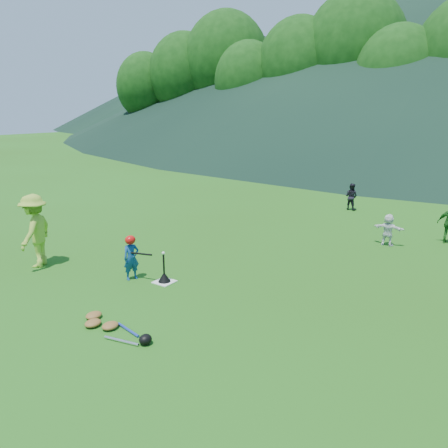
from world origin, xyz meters
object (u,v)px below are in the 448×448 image
at_px(batter_child, 131,258).
at_px(batting_tee, 164,277).
at_px(equipment_pile, 110,326).
at_px(adult_coach, 35,231).
at_px(fielder_d, 388,230).
at_px(home_plate, 164,282).
at_px(fielder_b, 351,197).

distance_m(batter_child, batting_tee, 0.93).
height_order(batting_tee, equipment_pile, batting_tee).
bearing_deg(equipment_pile, batting_tee, 107.20).
height_order(adult_coach, fielder_d, adult_coach).
xyz_separation_m(adult_coach, batting_tee, (3.50, 1.06, -0.83)).
height_order(home_plate, adult_coach, adult_coach).
bearing_deg(fielder_b, adult_coach, 75.33).
distance_m(home_plate, batter_child, 0.99).
relative_size(home_plate, fielder_b, 0.41).
bearing_deg(home_plate, batting_tee, 0.00).
relative_size(batter_child, equipment_pile, 0.60).
bearing_deg(batter_child, fielder_d, -13.87).
relative_size(fielder_b, batting_tee, 1.61).
bearing_deg(adult_coach, equipment_pile, 43.37).
bearing_deg(batting_tee, equipment_pile, -72.80).
bearing_deg(home_plate, fielder_b, 84.23).
bearing_deg(equipment_pile, adult_coach, 163.65).
bearing_deg(fielder_b, home_plate, 91.62).
bearing_deg(home_plate, batter_child, -159.57).
distance_m(fielder_d, batting_tee, 7.03).
bearing_deg(adult_coach, fielder_b, 127.66).
relative_size(batter_child, fielder_b, 0.99).
bearing_deg(batting_tee, batter_child, -159.57).
bearing_deg(batter_child, adult_coach, 126.46).
distance_m(fielder_b, fielder_d, 4.78).
height_order(fielder_b, equipment_pile, fielder_b).
relative_size(adult_coach, fielder_b, 1.76).
distance_m(fielder_d, equipment_pile, 8.83).
height_order(batter_child, equipment_pile, batter_child).
xyz_separation_m(home_plate, batting_tee, (0.00, 0.00, 0.12)).
distance_m(fielder_b, batting_tee, 10.15).
height_order(home_plate, fielder_d, fielder_d).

